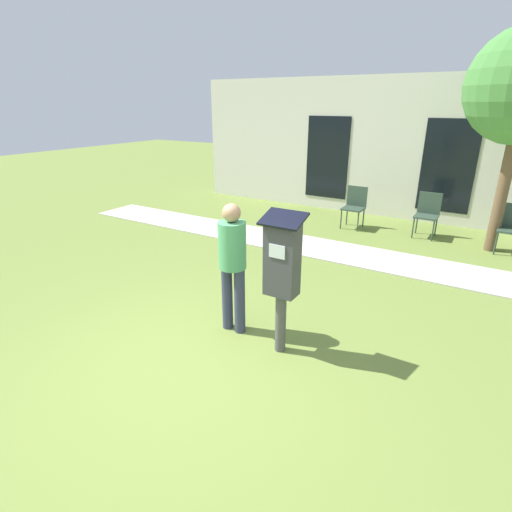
% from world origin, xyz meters
% --- Properties ---
extents(ground_plane, '(40.00, 40.00, 0.00)m').
position_xyz_m(ground_plane, '(0.00, 0.00, 0.00)').
color(ground_plane, olive).
extents(sidewalk, '(12.00, 1.10, 0.02)m').
position_xyz_m(sidewalk, '(0.00, 4.15, 0.01)').
color(sidewalk, '#B7B2A8').
rests_on(sidewalk, ground).
extents(building_facade, '(10.00, 0.26, 3.20)m').
position_xyz_m(building_facade, '(0.00, 7.23, 1.60)').
color(building_facade, silver).
rests_on(building_facade, ground).
extents(parking_meter, '(0.44, 0.31, 1.59)m').
position_xyz_m(parking_meter, '(0.65, 0.81, 1.02)').
color(parking_meter, '#4C4C4C').
rests_on(parking_meter, ground).
extents(person_standing, '(0.32, 0.32, 1.58)m').
position_xyz_m(person_standing, '(-0.04, 0.91, 0.93)').
color(person_standing, '#333851').
rests_on(person_standing, ground).
extents(outdoor_chair_left, '(0.44, 0.44, 0.90)m').
position_xyz_m(outdoor_chair_left, '(-0.20, 5.87, 0.53)').
color(outdoor_chair_left, '#334738').
rests_on(outdoor_chair_left, ground).
extents(outdoor_chair_middle, '(0.44, 0.44, 0.90)m').
position_xyz_m(outdoor_chair_middle, '(1.28, 6.01, 0.53)').
color(outdoor_chair_middle, '#334738').
rests_on(outdoor_chair_middle, ground).
extents(outdoor_chair_right, '(0.44, 0.44, 0.90)m').
position_xyz_m(outdoor_chair_right, '(2.76, 5.81, 0.53)').
color(outdoor_chair_right, '#334738').
rests_on(outdoor_chair_right, ground).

